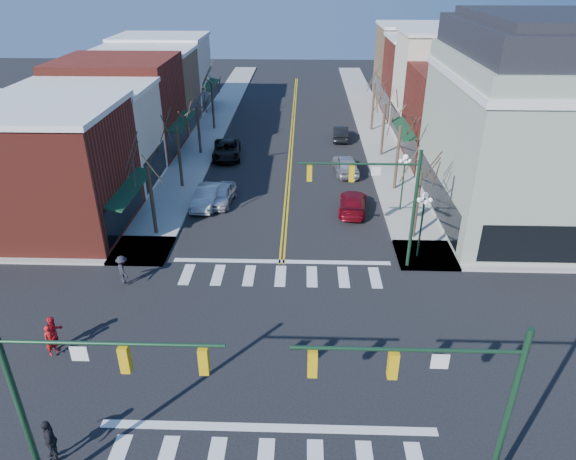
# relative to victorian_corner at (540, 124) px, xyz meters

# --- Properties ---
(ground) EXTENTS (160.00, 160.00, 0.00)m
(ground) POSITION_rel_victorian_corner_xyz_m (-16.50, -14.50, -6.66)
(ground) COLOR black
(ground) RESTS_ON ground
(sidewalk_left) EXTENTS (3.50, 70.00, 0.15)m
(sidewalk_left) POSITION_rel_victorian_corner_xyz_m (-25.25, 5.50, -6.58)
(sidewalk_left) COLOR #9E9B93
(sidewalk_left) RESTS_ON ground
(sidewalk_right) EXTENTS (3.50, 70.00, 0.15)m
(sidewalk_right) POSITION_rel_victorian_corner_xyz_m (-7.75, 5.50, -6.58)
(sidewalk_right) COLOR #9E9B93
(sidewalk_right) RESTS_ON ground
(bldg_left_brick_a) EXTENTS (10.00, 8.50, 8.00)m
(bldg_left_brick_a) POSITION_rel_victorian_corner_xyz_m (-32.00, -2.75, -2.66)
(bldg_left_brick_a) COLOR maroon
(bldg_left_brick_a) RESTS_ON ground
(bldg_left_stucco_a) EXTENTS (10.00, 7.00, 7.50)m
(bldg_left_stucco_a) POSITION_rel_victorian_corner_xyz_m (-32.00, 5.00, -2.91)
(bldg_left_stucco_a) COLOR beige
(bldg_left_stucco_a) RESTS_ON ground
(bldg_left_brick_b) EXTENTS (10.00, 9.00, 8.50)m
(bldg_left_brick_b) POSITION_rel_victorian_corner_xyz_m (-32.00, 13.00, -2.41)
(bldg_left_brick_b) COLOR maroon
(bldg_left_brick_b) RESTS_ON ground
(bldg_left_tan) EXTENTS (10.00, 7.50, 7.80)m
(bldg_left_tan) POSITION_rel_victorian_corner_xyz_m (-32.00, 21.25, -2.76)
(bldg_left_tan) COLOR #917250
(bldg_left_tan) RESTS_ON ground
(bldg_left_stucco_b) EXTENTS (10.00, 8.00, 8.20)m
(bldg_left_stucco_b) POSITION_rel_victorian_corner_xyz_m (-32.00, 29.00, -2.56)
(bldg_left_stucco_b) COLOR beige
(bldg_left_stucco_b) RESTS_ON ground
(bldg_right_brick_a) EXTENTS (10.00, 8.50, 8.00)m
(bldg_right_brick_a) POSITION_rel_victorian_corner_xyz_m (-1.00, 11.25, -2.66)
(bldg_right_brick_a) COLOR maroon
(bldg_right_brick_a) RESTS_ON ground
(bldg_right_stucco) EXTENTS (10.00, 7.00, 10.00)m
(bldg_right_stucco) POSITION_rel_victorian_corner_xyz_m (-1.00, 19.00, -1.66)
(bldg_right_stucco) COLOR beige
(bldg_right_stucco) RESTS_ON ground
(bldg_right_brick_b) EXTENTS (10.00, 8.00, 8.50)m
(bldg_right_brick_b) POSITION_rel_victorian_corner_xyz_m (-1.00, 26.50, -2.41)
(bldg_right_brick_b) COLOR maroon
(bldg_right_brick_b) RESTS_ON ground
(bldg_right_tan) EXTENTS (10.00, 8.00, 9.00)m
(bldg_right_tan) POSITION_rel_victorian_corner_xyz_m (-1.00, 34.50, -2.16)
(bldg_right_tan) COLOR #917250
(bldg_right_tan) RESTS_ON ground
(victorian_corner) EXTENTS (12.25, 14.25, 13.30)m
(victorian_corner) POSITION_rel_victorian_corner_xyz_m (0.00, 0.00, 0.00)
(victorian_corner) COLOR #94A18B
(victorian_corner) RESTS_ON ground
(traffic_mast_near_left) EXTENTS (6.60, 0.28, 7.20)m
(traffic_mast_near_left) POSITION_rel_victorian_corner_xyz_m (-22.05, -21.90, -1.95)
(traffic_mast_near_left) COLOR #14331E
(traffic_mast_near_left) RESTS_ON ground
(traffic_mast_near_right) EXTENTS (6.60, 0.28, 7.20)m
(traffic_mast_near_right) POSITION_rel_victorian_corner_xyz_m (-10.95, -21.90, -1.95)
(traffic_mast_near_right) COLOR #14331E
(traffic_mast_near_right) RESTS_ON ground
(traffic_mast_far_right) EXTENTS (6.60, 0.28, 7.20)m
(traffic_mast_far_right) POSITION_rel_victorian_corner_xyz_m (-10.95, -7.10, -1.95)
(traffic_mast_far_right) COLOR #14331E
(traffic_mast_far_right) RESTS_ON ground
(lamppost_corner) EXTENTS (0.36, 0.36, 4.33)m
(lamppost_corner) POSITION_rel_victorian_corner_xyz_m (-8.30, -6.00, -3.70)
(lamppost_corner) COLOR #14331E
(lamppost_corner) RESTS_ON ground
(lamppost_midblock) EXTENTS (0.36, 0.36, 4.33)m
(lamppost_midblock) POSITION_rel_victorian_corner_xyz_m (-8.30, 0.50, -3.70)
(lamppost_midblock) COLOR #14331E
(lamppost_midblock) RESTS_ON ground
(tree_left_a) EXTENTS (0.24, 0.24, 4.76)m
(tree_left_a) POSITION_rel_victorian_corner_xyz_m (-24.90, -3.50, -4.28)
(tree_left_a) COLOR #382B21
(tree_left_a) RESTS_ON ground
(tree_left_b) EXTENTS (0.24, 0.24, 5.04)m
(tree_left_b) POSITION_rel_victorian_corner_xyz_m (-24.90, 4.50, -4.14)
(tree_left_b) COLOR #382B21
(tree_left_b) RESTS_ON ground
(tree_left_c) EXTENTS (0.24, 0.24, 4.55)m
(tree_left_c) POSITION_rel_victorian_corner_xyz_m (-24.90, 12.50, -4.38)
(tree_left_c) COLOR #382B21
(tree_left_c) RESTS_ON ground
(tree_left_d) EXTENTS (0.24, 0.24, 4.90)m
(tree_left_d) POSITION_rel_victorian_corner_xyz_m (-24.90, 20.50, -4.21)
(tree_left_d) COLOR #382B21
(tree_left_d) RESTS_ON ground
(tree_right_a) EXTENTS (0.24, 0.24, 4.62)m
(tree_right_a) POSITION_rel_victorian_corner_xyz_m (-8.10, -3.50, -4.35)
(tree_right_a) COLOR #382B21
(tree_right_a) RESTS_ON ground
(tree_right_b) EXTENTS (0.24, 0.24, 5.18)m
(tree_right_b) POSITION_rel_victorian_corner_xyz_m (-8.10, 4.50, -4.07)
(tree_right_b) COLOR #382B21
(tree_right_b) RESTS_ON ground
(tree_right_c) EXTENTS (0.24, 0.24, 4.83)m
(tree_right_c) POSITION_rel_victorian_corner_xyz_m (-8.10, 12.50, -4.24)
(tree_right_c) COLOR #382B21
(tree_right_c) RESTS_ON ground
(tree_right_d) EXTENTS (0.24, 0.24, 4.97)m
(tree_right_d) POSITION_rel_victorian_corner_xyz_m (-8.10, 20.50, -4.17)
(tree_right_d) COLOR #382B21
(tree_right_d) RESTS_ON ground
(car_left_near) EXTENTS (2.05, 4.20, 1.38)m
(car_left_near) POSITION_rel_victorian_corner_xyz_m (-21.30, 1.59, -5.97)
(car_left_near) COLOR silver
(car_left_near) RESTS_ON ground
(car_left_mid) EXTENTS (1.94, 4.46, 1.43)m
(car_left_mid) POSITION_rel_victorian_corner_xyz_m (-22.30, 1.14, -5.94)
(car_left_mid) COLOR beige
(car_left_mid) RESTS_ON ground
(car_left_far) EXTENTS (2.96, 5.54, 1.48)m
(car_left_far) POSITION_rel_victorian_corner_xyz_m (-22.30, 11.61, -5.92)
(car_left_far) COLOR black
(car_left_far) RESTS_ON ground
(car_right_near) EXTENTS (2.42, 4.83, 1.35)m
(car_right_near) POSITION_rel_victorian_corner_xyz_m (-11.70, 0.47, -5.98)
(car_right_near) COLOR maroon
(car_right_near) RESTS_ON ground
(car_right_mid) EXTENTS (2.25, 4.76, 1.57)m
(car_right_mid) POSITION_rel_victorian_corner_xyz_m (-11.70, 8.04, -5.87)
(car_right_mid) COLOR silver
(car_right_mid) RESTS_ON ground
(car_right_far) EXTENTS (1.65, 4.25, 1.38)m
(car_right_far) POSITION_rel_victorian_corner_xyz_m (-11.57, 17.34, -5.97)
(car_right_far) COLOR black
(car_right_far) RESTS_ON ground
(pedestrian_red_a) EXTENTS (0.62, 0.66, 1.52)m
(pedestrian_red_a) POSITION_rel_victorian_corner_xyz_m (-26.50, -15.32, -5.75)
(pedestrian_red_a) COLOR #B71313
(pedestrian_red_a) RESTS_ON sidewalk_left
(pedestrian_red_b) EXTENTS (0.98, 1.03, 1.69)m
(pedestrian_red_b) POSITION_rel_victorian_corner_xyz_m (-26.50, -14.89, -5.66)
(pedestrian_red_b) COLOR red
(pedestrian_red_b) RESTS_ON sidewalk_left
(pedestrian_dark_a) EXTENTS (0.85, 1.13, 1.78)m
(pedestrian_dark_a) POSITION_rel_victorian_corner_xyz_m (-24.06, -20.77, -5.62)
(pedestrian_dark_a) COLOR black
(pedestrian_dark_a) RESTS_ON sidewalk_left
(pedestrian_dark_b) EXTENTS (1.15, 1.25, 1.69)m
(pedestrian_dark_b) POSITION_rel_victorian_corner_xyz_m (-25.10, -9.48, -5.66)
(pedestrian_dark_b) COLOR black
(pedestrian_dark_b) RESTS_ON sidewalk_left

